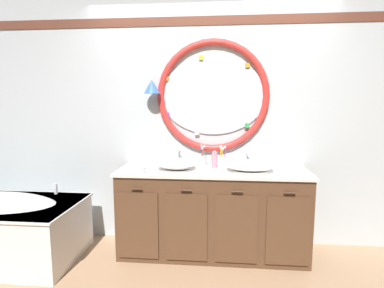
{
  "coord_description": "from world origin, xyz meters",
  "views": [
    {
      "loc": [
        0.12,
        -2.66,
        1.51
      ],
      "look_at": [
        -0.15,
        0.25,
        1.11
      ],
      "focal_mm": 28.6,
      "sensor_mm": 36.0,
      "label": 1
    }
  ],
  "objects_px": {
    "folded_hand_towel": "(135,170)",
    "sink_basin_right": "(250,165)",
    "sink_basin_left": "(176,164)",
    "toothbrush_holder_right": "(223,161)",
    "toothbrush_holder_left": "(203,160)",
    "soap_dispenser": "(214,160)"
  },
  "relations": [
    {
      "from": "sink_basin_right",
      "to": "toothbrush_holder_right",
      "type": "height_order",
      "value": "toothbrush_holder_right"
    },
    {
      "from": "sink_basin_left",
      "to": "folded_hand_towel",
      "type": "bearing_deg",
      "value": -158.5
    },
    {
      "from": "toothbrush_holder_left",
      "to": "soap_dispenser",
      "type": "xyz_separation_m",
      "value": [
        0.12,
        -0.11,
        0.02
      ]
    },
    {
      "from": "folded_hand_towel",
      "to": "sink_basin_left",
      "type": "bearing_deg",
      "value": 21.5
    },
    {
      "from": "sink_basin_left",
      "to": "sink_basin_right",
      "type": "xyz_separation_m",
      "value": [
        0.71,
        -0.0,
        -0.0
      ]
    },
    {
      "from": "soap_dispenser",
      "to": "toothbrush_holder_left",
      "type": "bearing_deg",
      "value": 137.52
    },
    {
      "from": "soap_dispenser",
      "to": "folded_hand_towel",
      "type": "height_order",
      "value": "soap_dispenser"
    },
    {
      "from": "folded_hand_towel",
      "to": "sink_basin_right",
      "type": "bearing_deg",
      "value": 7.67
    },
    {
      "from": "toothbrush_holder_left",
      "to": "soap_dispenser",
      "type": "relative_size",
      "value": 1.21
    },
    {
      "from": "toothbrush_holder_right",
      "to": "toothbrush_holder_left",
      "type": "bearing_deg",
      "value": 171.09
    },
    {
      "from": "toothbrush_holder_right",
      "to": "sink_basin_left",
      "type": "bearing_deg",
      "value": -158.81
    },
    {
      "from": "toothbrush_holder_left",
      "to": "folded_hand_towel",
      "type": "height_order",
      "value": "toothbrush_holder_left"
    },
    {
      "from": "toothbrush_holder_left",
      "to": "soap_dispenser",
      "type": "height_order",
      "value": "toothbrush_holder_left"
    },
    {
      "from": "toothbrush_holder_left",
      "to": "soap_dispenser",
      "type": "bearing_deg",
      "value": -42.48
    },
    {
      "from": "toothbrush_holder_left",
      "to": "sink_basin_right",
      "type": "bearing_deg",
      "value": -24.19
    },
    {
      "from": "sink_basin_right",
      "to": "soap_dispenser",
      "type": "distance_m",
      "value": 0.35
    },
    {
      "from": "sink_basin_left",
      "to": "soap_dispenser",
      "type": "xyz_separation_m",
      "value": [
        0.37,
        0.09,
        0.02
      ]
    },
    {
      "from": "toothbrush_holder_left",
      "to": "soap_dispenser",
      "type": "distance_m",
      "value": 0.17
    },
    {
      "from": "sink_basin_left",
      "to": "folded_hand_towel",
      "type": "height_order",
      "value": "sink_basin_left"
    },
    {
      "from": "toothbrush_holder_left",
      "to": "toothbrush_holder_right",
      "type": "distance_m",
      "value": 0.21
    },
    {
      "from": "toothbrush_holder_right",
      "to": "folded_hand_towel",
      "type": "relative_size",
      "value": 1.09
    },
    {
      "from": "sink_basin_right",
      "to": "folded_hand_towel",
      "type": "distance_m",
      "value": 1.09
    }
  ]
}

